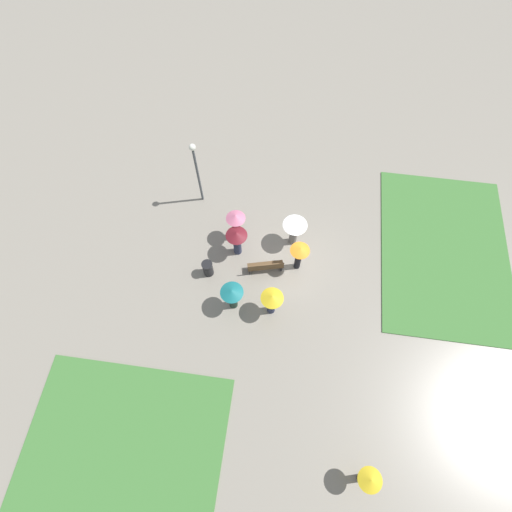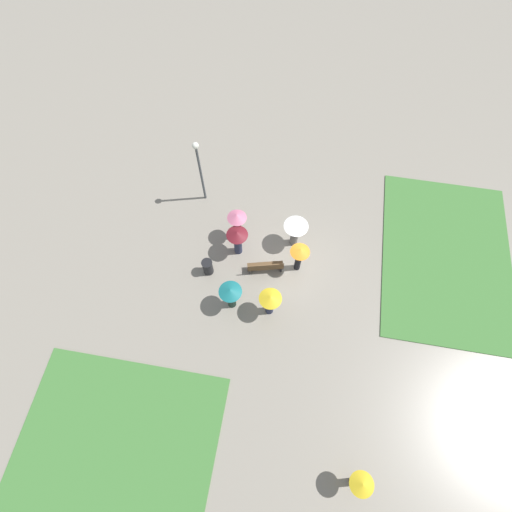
{
  "view_description": "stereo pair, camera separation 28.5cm",
  "coord_description": "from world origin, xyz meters",
  "px_view_note": "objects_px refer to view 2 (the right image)",
  "views": [
    {
      "loc": [
        0.63,
        9.03,
        17.91
      ],
      "look_at": [
        1.76,
        0.7,
        1.13
      ],
      "focal_mm": 28.0,
      "sensor_mm": 36.0,
      "label": 1
    },
    {
      "loc": [
        0.35,
        8.99,
        17.91
      ],
      "look_at": [
        1.76,
        0.7,
        1.13
      ],
      "focal_mm": 28.0,
      "sensor_mm": 36.0,
      "label": 2
    }
  ],
  "objects_px": {
    "crowd_person_yellow": "(270,301)",
    "crowd_person_teal": "(231,295)",
    "park_bench": "(265,267)",
    "lone_walker_far_path": "(360,484)",
    "crowd_person_orange": "(299,255)",
    "crowd_person_white": "(296,229)",
    "trash_bin": "(208,267)",
    "crowd_person_pink": "(237,222)",
    "crowd_person_maroon": "(237,239)",
    "lamp_post": "(199,165)"
  },
  "relations": [
    {
      "from": "trash_bin",
      "to": "crowd_person_white",
      "type": "relative_size",
      "value": 0.52
    },
    {
      "from": "trash_bin",
      "to": "lone_walker_far_path",
      "type": "xyz_separation_m",
      "value": [
        -7.53,
        7.89,
        0.84
      ]
    },
    {
      "from": "park_bench",
      "to": "crowd_person_white",
      "type": "distance_m",
      "value": 2.33
    },
    {
      "from": "crowd_person_maroon",
      "to": "lone_walker_far_path",
      "type": "relative_size",
      "value": 1.04
    },
    {
      "from": "crowd_person_orange",
      "to": "crowd_person_white",
      "type": "xyz_separation_m",
      "value": [
        0.35,
        -1.37,
        -0.07
      ]
    },
    {
      "from": "crowd_person_teal",
      "to": "crowd_person_maroon",
      "type": "distance_m",
      "value": 2.84
    },
    {
      "from": "lamp_post",
      "to": "crowd_person_white",
      "type": "xyz_separation_m",
      "value": [
        -5.04,
        1.95,
        -1.38
      ]
    },
    {
      "from": "park_bench",
      "to": "crowd_person_orange",
      "type": "xyz_separation_m",
      "value": [
        -1.51,
        -0.45,
        0.95
      ]
    },
    {
      "from": "trash_bin",
      "to": "crowd_person_yellow",
      "type": "bearing_deg",
      "value": 155.13
    },
    {
      "from": "crowd_person_teal",
      "to": "crowd_person_maroon",
      "type": "relative_size",
      "value": 0.97
    },
    {
      "from": "lamp_post",
      "to": "crowd_person_teal",
      "type": "xyz_separation_m",
      "value": [
        -2.61,
        5.74,
        -1.49
      ]
    },
    {
      "from": "crowd_person_maroon",
      "to": "crowd_person_white",
      "type": "distance_m",
      "value": 2.83
    },
    {
      "from": "crowd_person_yellow",
      "to": "crowd_person_teal",
      "type": "bearing_deg",
      "value": -90.21
    },
    {
      "from": "crowd_person_white",
      "to": "lamp_post",
      "type": "bearing_deg",
      "value": -79.01
    },
    {
      "from": "crowd_person_pink",
      "to": "crowd_person_yellow",
      "type": "relative_size",
      "value": 1.09
    },
    {
      "from": "lamp_post",
      "to": "crowd_person_orange",
      "type": "distance_m",
      "value": 6.47
    },
    {
      "from": "trash_bin",
      "to": "lamp_post",
      "type": "bearing_deg",
      "value": -74.98
    },
    {
      "from": "trash_bin",
      "to": "lone_walker_far_path",
      "type": "height_order",
      "value": "lone_walker_far_path"
    },
    {
      "from": "crowd_person_teal",
      "to": "crowd_person_white",
      "type": "height_order",
      "value": "crowd_person_white"
    },
    {
      "from": "crowd_person_orange",
      "to": "crowd_person_white",
      "type": "relative_size",
      "value": 1.05
    },
    {
      "from": "park_bench",
      "to": "lone_walker_far_path",
      "type": "bearing_deg",
      "value": 105.53
    },
    {
      "from": "park_bench",
      "to": "crowd_person_maroon",
      "type": "height_order",
      "value": "crowd_person_maroon"
    },
    {
      "from": "crowd_person_yellow",
      "to": "lone_walker_far_path",
      "type": "distance_m",
      "value": 7.69
    },
    {
      "from": "crowd_person_orange",
      "to": "crowd_person_teal",
      "type": "distance_m",
      "value": 3.68
    },
    {
      "from": "crowd_person_teal",
      "to": "crowd_person_maroon",
      "type": "height_order",
      "value": "crowd_person_maroon"
    },
    {
      "from": "trash_bin",
      "to": "crowd_person_white",
      "type": "height_order",
      "value": "crowd_person_white"
    },
    {
      "from": "trash_bin",
      "to": "crowd_person_white",
      "type": "distance_m",
      "value": 4.61
    },
    {
      "from": "park_bench",
      "to": "crowd_person_teal",
      "type": "height_order",
      "value": "crowd_person_teal"
    },
    {
      "from": "crowd_person_maroon",
      "to": "crowd_person_orange",
      "type": "bearing_deg",
      "value": -111.53
    },
    {
      "from": "crowd_person_yellow",
      "to": "crowd_person_white",
      "type": "distance_m",
      "value": 3.87
    },
    {
      "from": "crowd_person_teal",
      "to": "crowd_person_white",
      "type": "relative_size",
      "value": 0.98
    },
    {
      "from": "crowd_person_orange",
      "to": "crowd_person_teal",
      "type": "relative_size",
      "value": 1.08
    },
    {
      "from": "park_bench",
      "to": "crowd_person_yellow",
      "type": "height_order",
      "value": "crowd_person_yellow"
    },
    {
      "from": "crowd_person_yellow",
      "to": "trash_bin",
      "type": "bearing_deg",
      "value": -114.13
    },
    {
      "from": "lone_walker_far_path",
      "to": "crowd_person_orange",
      "type": "bearing_deg",
      "value": 29.61
    },
    {
      "from": "park_bench",
      "to": "trash_bin",
      "type": "xyz_separation_m",
      "value": [
        2.74,
        0.48,
        0.02
      ]
    },
    {
      "from": "trash_bin",
      "to": "crowd_person_pink",
      "type": "distance_m",
      "value": 2.61
    },
    {
      "from": "crowd_person_white",
      "to": "lone_walker_far_path",
      "type": "relative_size",
      "value": 1.03
    },
    {
      "from": "crowd_person_orange",
      "to": "lone_walker_far_path",
      "type": "distance_m",
      "value": 9.42
    },
    {
      "from": "lamp_post",
      "to": "crowd_person_maroon",
      "type": "bearing_deg",
      "value": 129.29
    },
    {
      "from": "crowd_person_orange",
      "to": "crowd_person_teal",
      "type": "xyz_separation_m",
      "value": [
        2.78,
        2.41,
        -0.19
      ]
    },
    {
      "from": "lamp_post",
      "to": "crowd_person_orange",
      "type": "relative_size",
      "value": 2.15
    },
    {
      "from": "crowd_person_teal",
      "to": "lone_walker_far_path",
      "type": "bearing_deg",
      "value": 66.29
    },
    {
      "from": "crowd_person_orange",
      "to": "park_bench",
      "type": "bearing_deg",
      "value": 71.43
    },
    {
      "from": "crowd_person_pink",
      "to": "trash_bin",
      "type": "bearing_deg",
      "value": -77.51
    },
    {
      "from": "lone_walker_far_path",
      "to": "park_bench",
      "type": "bearing_deg",
      "value": 38.97
    },
    {
      "from": "lamp_post",
      "to": "crowd_person_maroon",
      "type": "xyz_separation_m",
      "value": [
        -2.37,
        2.9,
        -1.44
      ]
    },
    {
      "from": "crowd_person_orange",
      "to": "crowd_person_yellow",
      "type": "xyz_separation_m",
      "value": [
        0.99,
        2.44,
        -0.13
      ]
    },
    {
      "from": "park_bench",
      "to": "crowd_person_orange",
      "type": "relative_size",
      "value": 0.91
    },
    {
      "from": "crowd_person_yellow",
      "to": "crowd_person_white",
      "type": "bearing_deg",
      "value": 171.12
    }
  ]
}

